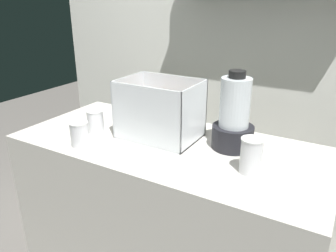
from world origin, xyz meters
The scene contains 7 objects.
counter centered at (0.00, 0.00, 0.45)m, with size 1.40×0.64×0.90m, color beige.
back_wall_unit centered at (0.01, 0.77, 1.26)m, with size 2.60×0.24×2.50m.
carrot_display_bin centered at (-0.07, 0.05, 0.98)m, with size 0.35×0.25×0.27m.
blender_pitcher centered at (0.26, 0.10, 1.03)m, with size 0.18×0.18×0.34m.
juice_cup_mango_far_left centered at (-0.36, -0.07, 0.95)m, with size 0.08×0.08×0.11m.
juice_cup_pomegranate_left centered at (-0.31, -0.22, 0.95)m, with size 0.08×0.08×0.11m.
juice_cup_orange_middle centered at (0.40, -0.08, 0.96)m, with size 0.08×0.08×0.14m.
Camera 1 is at (0.68, -1.17, 1.51)m, focal length 35.22 mm.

